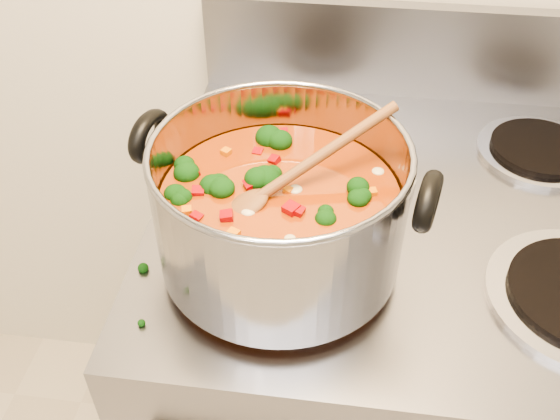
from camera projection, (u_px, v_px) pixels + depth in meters
name	position (u px, v px, depth m)	size (l,w,h in m)	color
electric_range	(389.00, 386.00, 1.18)	(0.76, 0.68, 1.08)	gray
stockpot	(280.00, 209.00, 0.73)	(0.36, 0.30, 0.18)	gray
wooden_spoon	(285.00, 180.00, 0.71)	(0.20, 0.16, 0.09)	brown
cooktop_crumbs	(192.00, 275.00, 0.77)	(0.12, 0.34, 0.01)	black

